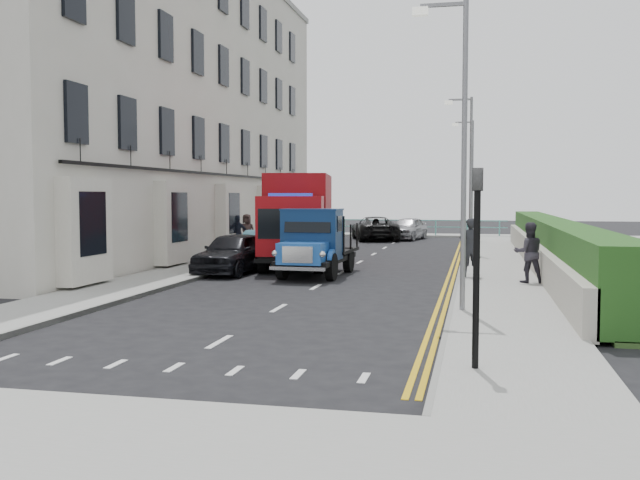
% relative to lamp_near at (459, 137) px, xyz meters
% --- Properties ---
extents(ground, '(120.00, 120.00, 0.00)m').
position_rel_lamp_near_xyz_m(ground, '(-4.18, 2.00, -4.00)').
color(ground, black).
rests_on(ground, ground).
extents(pavement_west, '(2.40, 38.00, 0.12)m').
position_rel_lamp_near_xyz_m(pavement_west, '(-9.38, 11.00, -3.94)').
color(pavement_west, gray).
rests_on(pavement_west, ground).
extents(pavement_east, '(2.60, 38.00, 0.12)m').
position_rel_lamp_near_xyz_m(pavement_east, '(1.12, 11.00, -3.94)').
color(pavement_east, gray).
rests_on(pavement_east, ground).
extents(promenade, '(30.00, 2.50, 0.12)m').
position_rel_lamp_near_xyz_m(promenade, '(-4.18, 31.00, -3.94)').
color(promenade, gray).
rests_on(promenade, ground).
extents(sea_plane, '(120.00, 120.00, 0.00)m').
position_rel_lamp_near_xyz_m(sea_plane, '(-4.18, 62.00, -4.00)').
color(sea_plane, slate).
rests_on(sea_plane, ground).
extents(terrace_west, '(6.31, 30.20, 14.25)m').
position_rel_lamp_near_xyz_m(terrace_west, '(-13.65, 15.00, 3.17)').
color(terrace_west, beige).
rests_on(terrace_west, ground).
extents(garden_east, '(1.45, 28.00, 1.75)m').
position_rel_lamp_near_xyz_m(garden_east, '(3.03, 11.00, -3.10)').
color(garden_east, '#B2AD9E').
rests_on(garden_east, ground).
extents(seafront_railing, '(13.00, 0.08, 1.11)m').
position_rel_lamp_near_xyz_m(seafront_railing, '(-4.18, 30.20, -3.42)').
color(seafront_railing, '#59B2A5').
rests_on(seafront_railing, ground).
extents(lamp_near, '(1.23, 0.18, 7.00)m').
position_rel_lamp_near_xyz_m(lamp_near, '(0.00, 0.00, 0.00)').
color(lamp_near, slate).
rests_on(lamp_near, ground).
extents(lamp_mid, '(1.23, 0.18, 7.00)m').
position_rel_lamp_near_xyz_m(lamp_mid, '(0.00, 16.00, 0.00)').
color(lamp_mid, slate).
rests_on(lamp_mid, ground).
extents(lamp_far, '(1.23, 0.18, 7.00)m').
position_rel_lamp_near_xyz_m(lamp_far, '(0.00, 26.00, 0.00)').
color(lamp_far, slate).
rests_on(lamp_far, ground).
extents(traffic_signal, '(0.16, 0.20, 3.10)m').
position_rel_lamp_near_xyz_m(traffic_signal, '(0.42, -5.50, -1.92)').
color(traffic_signal, black).
rests_on(traffic_signal, ground).
extents(bedford_lorry, '(2.03, 4.77, 2.22)m').
position_rel_lamp_near_xyz_m(bedford_lorry, '(-4.81, 6.40, -2.98)').
color(bedford_lorry, black).
rests_on(bedford_lorry, ground).
extents(red_lorry, '(3.26, 6.93, 3.49)m').
position_rel_lamp_near_xyz_m(red_lorry, '(-6.25, 10.05, -2.14)').
color(red_lorry, black).
rests_on(red_lorry, ground).
extents(parked_car_front, '(1.98, 4.30, 1.43)m').
position_rel_lamp_near_xyz_m(parked_car_front, '(-7.78, 7.02, -3.28)').
color(parked_car_front, black).
rests_on(parked_car_front, ground).
extents(parked_car_mid, '(1.55, 4.05, 1.32)m').
position_rel_lamp_near_xyz_m(parked_car_mid, '(-7.77, 10.34, -3.34)').
color(parked_car_mid, '#5BA8C4').
rests_on(parked_car_mid, ground).
extents(parked_car_rear, '(2.03, 4.41, 1.25)m').
position_rel_lamp_near_xyz_m(parked_car_rear, '(-7.78, 16.83, -3.37)').
color(parked_car_rear, silver).
rests_on(parked_car_rear, ground).
extents(seafront_car_left, '(3.71, 5.58, 1.42)m').
position_rel_lamp_near_xyz_m(seafront_car_left, '(-5.58, 26.20, -3.29)').
color(seafront_car_left, black).
rests_on(seafront_car_left, ground).
extents(seafront_car_right, '(2.43, 4.33, 1.39)m').
position_rel_lamp_near_xyz_m(seafront_car_right, '(-3.68, 27.01, -3.30)').
color(seafront_car_right, '#9B9B9F').
rests_on(seafront_car_right, ground).
extents(pedestrian_east_near, '(0.75, 0.56, 1.86)m').
position_rel_lamp_near_xyz_m(pedestrian_east_near, '(0.22, 6.67, -2.95)').
color(pedestrian_east_near, black).
rests_on(pedestrian_east_near, pavement_east).
extents(pedestrian_east_far, '(0.96, 0.80, 1.78)m').
position_rel_lamp_near_xyz_m(pedestrian_east_far, '(1.92, 5.48, -2.99)').
color(pedestrian_east_far, '#2F2C36').
rests_on(pedestrian_east_far, pavement_east).
extents(pedestrian_west_near, '(0.98, 0.41, 1.68)m').
position_rel_lamp_near_xyz_m(pedestrian_west_near, '(-10.14, 14.35, -3.04)').
color(pedestrian_west_near, '#1B2332').
rests_on(pedestrian_west_near, pavement_west).
extents(pedestrian_west_far, '(0.85, 0.57, 1.70)m').
position_rel_lamp_near_xyz_m(pedestrian_west_far, '(-10.18, 15.74, -3.03)').
color(pedestrian_west_far, '#382928').
rests_on(pedestrian_west_far, pavement_west).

